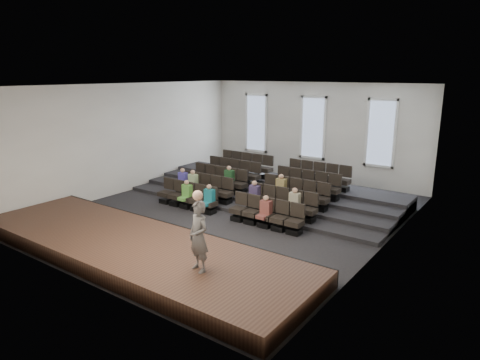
{
  "coord_description": "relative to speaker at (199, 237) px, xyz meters",
  "views": [
    {
      "loc": [
        9.75,
        -13.07,
        5.5
      ],
      "look_at": [
        0.01,
        0.5,
        1.26
      ],
      "focal_mm": 32.0,
      "sensor_mm": 36.0,
      "label": 1
    }
  ],
  "objects": [
    {
      "name": "stage_lip",
      "position": [
        -2.97,
        2.09,
        -1.18
      ],
      "size": [
        11.8,
        0.06,
        0.52
      ],
      "primitive_type": "cube",
      "color": "black",
      "rests_on": "ground"
    },
    {
      "name": "risers",
      "position": [
        -2.97,
        8.6,
        -1.23
      ],
      "size": [
        11.8,
        4.8,
        0.6
      ],
      "color": "black",
      "rests_on": "ground"
    },
    {
      "name": "speaker",
      "position": [
        0.0,
        0.0,
        0.0
      ],
      "size": [
        0.77,
        0.61,
        1.86
      ],
      "primitive_type": "imported",
      "rotation": [
        0.0,
        0.0,
        -0.27
      ],
      "color": "#545150",
      "rests_on": "stage"
    },
    {
      "name": "ceiling",
      "position": [
        -2.97,
        5.42,
        3.58
      ],
      "size": [
        12.0,
        14.0,
        0.02
      ],
      "primitive_type": "cube",
      "color": "white",
      "rests_on": "ground"
    },
    {
      "name": "mic_stand",
      "position": [
        -0.97,
        1.21,
        -0.43
      ],
      "size": [
        0.28,
        0.28,
        1.69
      ],
      "color": "black",
      "rests_on": "stage"
    },
    {
      "name": "audience",
      "position": [
        -3.32,
        5.76,
        -0.62
      ],
      "size": [
        6.05,
        2.64,
        1.1
      ],
      "color": "#5EAC44",
      "rests_on": "seating_rows"
    },
    {
      "name": "stage",
      "position": [
        -2.97,
        0.32,
        -1.18
      ],
      "size": [
        11.8,
        3.6,
        0.5
      ],
      "primitive_type": "cube",
      "color": "#432A1D",
      "rests_on": "ground"
    },
    {
      "name": "wall_back",
      "position": [
        -2.97,
        12.44,
        1.07
      ],
      "size": [
        12.0,
        0.04,
        5.0
      ],
      "primitive_type": "cube",
      "color": "white",
      "rests_on": "ground"
    },
    {
      "name": "wall_right",
      "position": [
        3.05,
        5.42,
        1.07
      ],
      "size": [
        0.04,
        14.0,
        5.0
      ],
      "primitive_type": "cube",
      "color": "white",
      "rests_on": "ground"
    },
    {
      "name": "windows",
      "position": [
        -2.97,
        12.38,
        1.27
      ],
      "size": [
        8.44,
        0.1,
        3.24
      ],
      "color": "white",
      "rests_on": "wall_back"
    },
    {
      "name": "ground",
      "position": [
        -2.97,
        5.42,
        -1.43
      ],
      "size": [
        14.0,
        14.0,
        0.0
      ],
      "primitive_type": "plane",
      "color": "black",
      "rests_on": "ground"
    },
    {
      "name": "wall_left",
      "position": [
        -8.99,
        5.42,
        1.07
      ],
      "size": [
        0.04,
        14.0,
        5.0
      ],
      "primitive_type": "cube",
      "color": "white",
      "rests_on": "ground"
    },
    {
      "name": "wall_front",
      "position": [
        -2.97,
        -1.6,
        1.07
      ],
      "size": [
        12.0,
        0.04,
        5.0
      ],
      "primitive_type": "cube",
      "color": "white",
      "rests_on": "ground"
    },
    {
      "name": "seating_rows",
      "position": [
        -2.97,
        6.96,
        -0.75
      ],
      "size": [
        6.8,
        4.7,
        1.67
      ],
      "color": "black",
      "rests_on": "ground"
    }
  ]
}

